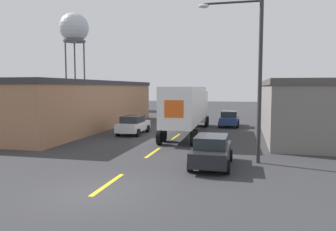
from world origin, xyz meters
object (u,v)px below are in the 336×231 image
Objects in this scene: parked_car_right_far at (229,118)px; parked_car_left_far at (133,125)px; semi_truck at (188,106)px; parked_car_right_near at (212,150)px; water_tower at (74,29)px; street_lamp at (252,68)px.

parked_car_right_far is 10.51m from parked_car_left_far.
semi_truck reaches higher than parked_car_right_near.
parked_car_right_far is at bearing 44.08° from parked_car_left_far.
semi_truck is 0.77× the size of water_tower.
street_lamp is at bearing 35.03° from parked_car_right_near.
street_lamp is (9.42, -8.46, 4.11)m from parked_car_left_far.
parked_car_right_far is 0.24× the size of water_tower.
parked_car_left_far is 13.31m from street_lamp.
semi_truck is at bearing 18.06° from parked_car_left_far.
street_lamp reaches higher than parked_car_right_far.
parked_car_right_near is 4.70m from street_lamp.
parked_car_right_near is at bearing -53.39° from water_tower.
parked_car_right_near is 0.24× the size of water_tower.
parked_car_right_near is at bearing -144.97° from street_lamp.
semi_truck is 11.74m from parked_car_right_near.
semi_truck is 4.89m from parked_car_left_far.
semi_truck is 3.18× the size of parked_car_left_far.
parked_car_left_far is at bearing 127.70° from parked_car_right_near.
parked_car_right_near is at bearing -90.00° from parked_car_right_far.
semi_truck is 11.38m from street_lamp.
water_tower is at bearing 129.24° from street_lamp.
street_lamp reaches higher than semi_truck.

